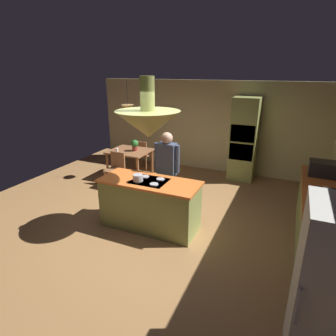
{
  "coord_description": "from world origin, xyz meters",
  "views": [
    {
      "loc": [
        2.23,
        -4.37,
        2.84
      ],
      "look_at": [
        0.1,
        0.4,
        1.0
      ],
      "focal_mm": 30.2,
      "sensor_mm": 36.0,
      "label": 1
    }
  ],
  "objects": [
    {
      "name": "counter_run_right",
      "position": [
        2.84,
        0.6,
        0.48
      ],
      "size": [
        0.73,
        2.56,
        0.93
      ],
      "color": "#8C934C",
      "rests_on": "ground"
    },
    {
      "name": "range_hood",
      "position": [
        0.0,
        -0.2,
        1.99
      ],
      "size": [
        1.1,
        1.1,
        1.0
      ],
      "color": "#8C934C"
    },
    {
      "name": "canister_tea",
      "position": [
        2.84,
        0.33,
        1.01
      ],
      "size": [
        0.12,
        0.12,
        0.16
      ],
      "primitive_type": "cylinder",
      "color": "silver",
      "rests_on": "counter_run_right"
    },
    {
      "name": "chair_by_back_wall",
      "position": [
        -1.7,
        2.58,
        0.5
      ],
      "size": [
        0.4,
        0.4,
        0.87
      ],
      "rotation": [
        0.0,
        0.0,
        3.14
      ],
      "color": "#935E3A",
      "rests_on": "ground"
    },
    {
      "name": "wall_back",
      "position": [
        0.0,
        3.45,
        1.27
      ],
      "size": [
        6.8,
        0.1,
        2.55
      ],
      "primitive_type": "cube",
      "color": "beige",
      "rests_on": "ground"
    },
    {
      "name": "kitchen_island",
      "position": [
        0.0,
        -0.2,
        0.47
      ],
      "size": [
        1.84,
        0.77,
        0.95
      ],
      "color": "#8C934C",
      "rests_on": "ground"
    },
    {
      "name": "chair_facing_island",
      "position": [
        -1.7,
        1.22,
        0.5
      ],
      "size": [
        0.4,
        0.4,
        0.87
      ],
      "color": "#935E3A",
      "rests_on": "ground"
    },
    {
      "name": "pendant_light_over_table",
      "position": [
        -1.7,
        1.9,
        1.86
      ],
      "size": [
        0.32,
        0.32,
        0.82
      ],
      "color": "#E0B266"
    },
    {
      "name": "ground",
      "position": [
        0.0,
        0.0,
        0.0
      ],
      "size": [
        8.16,
        8.16,
        0.0
      ],
      "primitive_type": "plane",
      "color": "#9E7042"
    },
    {
      "name": "potted_plant_on_table",
      "position": [
        -1.56,
        1.93,
        0.93
      ],
      "size": [
        0.2,
        0.2,
        0.3
      ],
      "color": "#99382D",
      "rests_on": "dining_table"
    },
    {
      "name": "cooking_pot_on_cooktop",
      "position": [
        -0.16,
        -0.33,
        1.01
      ],
      "size": [
        0.18,
        0.18,
        0.12
      ],
      "primitive_type": "cylinder",
      "color": "#B2B2B7",
      "rests_on": "kitchen_island"
    },
    {
      "name": "person_at_island",
      "position": [
        0.05,
        0.45,
        0.98
      ],
      "size": [
        0.53,
        0.23,
        1.7
      ],
      "color": "tan",
      "rests_on": "ground"
    },
    {
      "name": "cup_on_table",
      "position": [
        -1.95,
        1.67,
        0.81
      ],
      "size": [
        0.07,
        0.07,
        0.09
      ],
      "primitive_type": "cylinder",
      "color": "white",
      "rests_on": "dining_table"
    },
    {
      "name": "oven_tower",
      "position": [
        1.1,
        3.04,
        1.09
      ],
      "size": [
        0.66,
        0.62,
        2.17
      ],
      "color": "#8C934C",
      "rests_on": "ground"
    },
    {
      "name": "dining_table",
      "position": [
        -1.7,
        1.9,
        0.66
      ],
      "size": [
        1.06,
        0.92,
        0.76
      ],
      "color": "#935E3A",
      "rests_on": "ground"
    },
    {
      "name": "microwave_on_counter",
      "position": [
        2.84,
        1.36,
        1.07
      ],
      "size": [
        0.46,
        0.36,
        0.28
      ],
      "primitive_type": "cube",
      "color": "#232326",
      "rests_on": "counter_run_right"
    },
    {
      "name": "canister_sugar",
      "position": [
        2.84,
        0.15,
        1.03
      ],
      "size": [
        0.11,
        0.11,
        0.18
      ],
      "primitive_type": "cylinder",
      "color": "silver",
      "rests_on": "counter_run_right"
    },
    {
      "name": "canister_flour",
      "position": [
        2.84,
        -0.03,
        1.04
      ],
      "size": [
        0.12,
        0.12,
        0.22
      ],
      "primitive_type": "cylinder",
      "color": "#E0B78C",
      "rests_on": "counter_run_right"
    }
  ]
}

